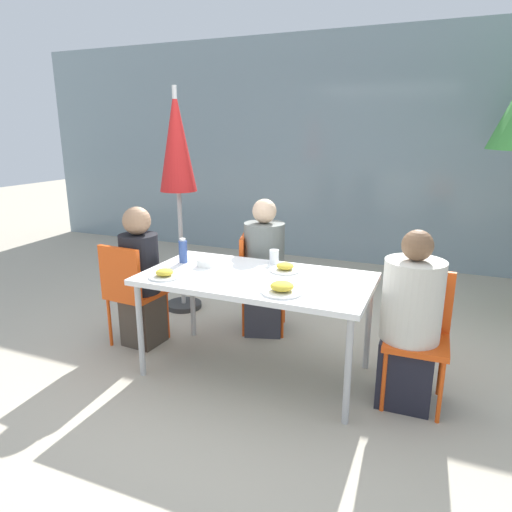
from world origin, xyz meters
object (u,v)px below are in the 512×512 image
(bottle, at_px, (183,251))
(salad_bowl, at_px, (206,262))
(person_right, at_px, (410,326))
(chair_right, at_px, (418,326))
(person_far, at_px, (264,272))
(closed_umbrella, at_px, (177,151))
(person_left, at_px, (141,280))
(drinking_cup, at_px, (274,257))
(chair_left, at_px, (130,287))
(chair_far, at_px, (256,275))

(bottle, relative_size, salad_bowl, 1.37)
(person_right, bearing_deg, chair_right, -122.04)
(person_far, relative_size, bottle, 6.23)
(closed_umbrella, bearing_deg, person_left, -82.07)
(drinking_cup, distance_m, salad_bowl, 0.54)
(chair_left, xyz_separation_m, salad_bowl, (0.67, 0.08, 0.27))
(person_far, relative_size, closed_umbrella, 0.56)
(drinking_cup, bearing_deg, person_far, 123.10)
(chair_left, relative_size, closed_umbrella, 0.41)
(person_far, relative_size, drinking_cup, 11.13)
(salad_bowl, bearing_deg, person_left, -179.65)
(chair_right, relative_size, bottle, 4.55)
(chair_far, xyz_separation_m, bottle, (-0.37, -0.61, 0.33))
(chair_right, xyz_separation_m, person_right, (-0.05, -0.08, 0.03))
(drinking_cup, bearing_deg, chair_left, -162.53)
(person_far, bearing_deg, closed_umbrella, -119.55)
(chair_left, xyz_separation_m, person_left, (0.06, 0.08, 0.05))
(chair_left, distance_m, person_right, 2.20)
(chair_left, xyz_separation_m, bottle, (0.46, 0.10, 0.33))
(chair_right, distance_m, closed_umbrella, 2.66)
(chair_left, height_order, bottle, bottle)
(bottle, bearing_deg, person_left, -175.94)
(drinking_cup, bearing_deg, closed_umbrella, 155.30)
(person_far, height_order, drinking_cup, person_far)
(chair_right, bearing_deg, person_far, -24.86)
(bottle, height_order, salad_bowl, bottle)
(salad_bowl, bearing_deg, bottle, 173.34)
(person_far, xyz_separation_m, salad_bowl, (-0.24, -0.61, 0.22))
(chair_right, distance_m, salad_bowl, 1.59)
(person_far, bearing_deg, person_left, -71.66)
(bottle, bearing_deg, closed_umbrella, 122.98)
(closed_umbrella, bearing_deg, person_right, -21.43)
(bottle, bearing_deg, chair_left, -167.14)
(person_left, height_order, drinking_cup, person_left)
(chair_right, bearing_deg, person_left, -0.44)
(chair_right, bearing_deg, bottle, -1.22)
(chair_left, bearing_deg, chair_far, 44.79)
(drinking_cup, relative_size, salad_bowl, 0.77)
(person_left, height_order, chair_right, person_left)
(chair_left, xyz_separation_m, person_far, (0.92, 0.69, 0.05))
(person_left, relative_size, person_far, 0.98)
(chair_right, relative_size, chair_far, 1.00)
(chair_left, height_order, chair_far, same)
(chair_right, height_order, closed_umbrella, closed_umbrella)
(person_right, bearing_deg, chair_far, -27.82)
(chair_left, distance_m, chair_right, 2.25)
(chair_far, relative_size, closed_umbrella, 0.41)
(chair_left, height_order, person_right, person_right)
(person_left, relative_size, chair_right, 1.34)
(person_right, bearing_deg, bottle, -3.88)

